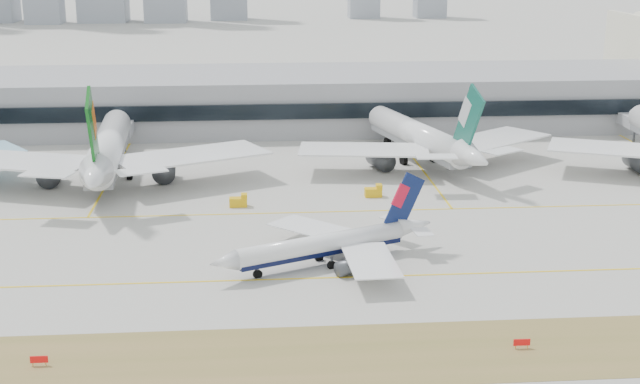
{
  "coord_description": "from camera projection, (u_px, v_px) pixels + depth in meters",
  "views": [
    {
      "loc": [
        -12.75,
        -135.18,
        51.23
      ],
      "look_at": [
        -0.54,
        18.0,
        7.5
      ],
      "focal_mm": 50.0,
      "sensor_mm": 36.0,
      "label": 1
    }
  ],
  "objects": [
    {
      "name": "ground",
      "position": [
        332.0,
        266.0,
        144.6
      ],
      "size": [
        3000.0,
        3000.0,
        0.0
      ],
      "primitive_type": "plane",
      "color": "#A8A59D",
      "rests_on": "ground"
    },
    {
      "name": "gse_c",
      "position": [
        374.0,
        192.0,
        183.58
      ],
      "size": [
        3.55,
        2.0,
        2.6
      ],
      "color": "#E0A90B",
      "rests_on": "ground"
    },
    {
      "name": "taxiing_airliner",
      "position": [
        329.0,
        244.0,
        144.92
      ],
      "size": [
        38.74,
        32.91,
        13.83
      ],
      "rotation": [
        0.0,
        0.0,
        3.57
      ],
      "color": "white",
      "rests_on": "ground"
    },
    {
      "name": "widebody_eva",
      "position": [
        107.0,
        151.0,
        193.87
      ],
      "size": [
        71.39,
        69.93,
        25.48
      ],
      "rotation": [
        0.0,
        0.0,
        1.63
      ],
      "color": "white",
      "rests_on": "ground"
    },
    {
      "name": "hold_sign_right",
      "position": [
        522.0,
        342.0,
        115.34
      ],
      "size": [
        2.2,
        0.15,
        1.35
      ],
      "color": "red",
      "rests_on": "ground"
    },
    {
      "name": "widebody_cathay",
      "position": [
        421.0,
        139.0,
        208.76
      ],
      "size": [
        62.22,
        62.11,
        22.91
      ],
      "rotation": [
        0.0,
        0.0,
        1.83
      ],
      "color": "white",
      "rests_on": "ground"
    },
    {
      "name": "hold_sign_left",
      "position": [
        39.0,
        360.0,
        110.65
      ],
      "size": [
        2.2,
        0.15,
        1.35
      ],
      "color": "red",
      "rests_on": "ground"
    },
    {
      "name": "terminal",
      "position": [
        295.0,
        99.0,
        252.65
      ],
      "size": [
        280.0,
        43.1,
        15.0
      ],
      "color": "gray",
      "rests_on": "ground"
    },
    {
      "name": "gse_b",
      "position": [
        239.0,
        201.0,
        176.8
      ],
      "size": [
        3.55,
        2.0,
        2.6
      ],
      "color": "#E0A90B",
      "rests_on": "ground"
    }
  ]
}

